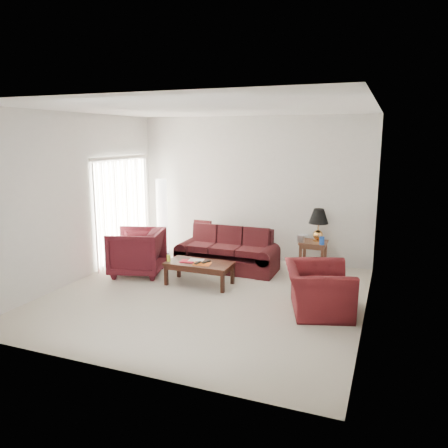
% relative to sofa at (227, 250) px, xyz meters
% --- Properties ---
extents(floor, '(5.00, 5.00, 0.00)m').
position_rel_sofa_xyz_m(floor, '(0.18, -1.48, -0.40)').
color(floor, '#BAB09F').
rests_on(floor, ground).
extents(blinds, '(0.10, 2.00, 2.16)m').
position_rel_sofa_xyz_m(blinds, '(-2.24, -0.18, 0.68)').
color(blinds, silver).
rests_on(blinds, ground).
extents(sofa, '(2.01, 1.00, 0.80)m').
position_rel_sofa_xyz_m(sofa, '(0.00, 0.00, 0.00)').
color(sofa, black).
rests_on(sofa, ground).
extents(throw_pillow, '(0.38, 0.18, 0.39)m').
position_rel_sofa_xyz_m(throw_pillow, '(-0.80, 0.61, 0.24)').
color(throw_pillow, black).
rests_on(throw_pillow, sofa).
extents(end_table, '(0.54, 0.54, 0.56)m').
position_rel_sofa_xyz_m(end_table, '(1.56, 0.67, -0.12)').
color(end_table, '#453118').
rests_on(end_table, ground).
extents(table_lamp, '(0.47, 0.47, 0.64)m').
position_rel_sofa_xyz_m(table_lamp, '(1.63, 0.74, 0.48)').
color(table_lamp, gold).
rests_on(table_lamp, end_table).
extents(clock, '(0.14, 0.09, 0.13)m').
position_rel_sofa_xyz_m(clock, '(1.34, 0.53, 0.23)').
color(clock, silver).
rests_on(clock, end_table).
extents(blue_canister, '(0.12, 0.12, 0.15)m').
position_rel_sofa_xyz_m(blue_canister, '(1.75, 0.48, 0.24)').
color(blue_canister, '#1B48AF').
rests_on(blue_canister, end_table).
extents(picture_frame, '(0.15, 0.19, 0.06)m').
position_rel_sofa_xyz_m(picture_frame, '(1.37, 0.80, 0.25)').
color(picture_frame, silver).
rests_on(picture_frame, end_table).
extents(floor_lamp, '(0.29, 0.29, 1.69)m').
position_rel_sofa_xyz_m(floor_lamp, '(-1.76, 0.59, 0.45)').
color(floor_lamp, white).
rests_on(floor_lamp, ground).
extents(armchair_left, '(1.18, 1.16, 0.87)m').
position_rel_sofa_xyz_m(armchair_left, '(-1.49, -0.88, 0.04)').
color(armchair_left, '#3C0D14').
rests_on(armchair_left, ground).
extents(armchair_right, '(1.22, 1.31, 0.70)m').
position_rel_sofa_xyz_m(armchair_right, '(2.01, -1.47, -0.05)').
color(armchair_right, '#481014').
rests_on(armchair_right, ground).
extents(coffee_table, '(1.29, 0.93, 0.41)m').
position_rel_sofa_xyz_m(coffee_table, '(-0.14, -1.00, -0.19)').
color(coffee_table, black).
rests_on(coffee_table, ground).
extents(magazine_red, '(0.27, 0.21, 0.01)m').
position_rel_sofa_xyz_m(magazine_red, '(-0.36, -1.03, 0.02)').
color(magazine_red, red).
rests_on(magazine_red, coffee_table).
extents(magazine_white, '(0.29, 0.23, 0.01)m').
position_rel_sofa_xyz_m(magazine_white, '(-0.24, -0.92, 0.02)').
color(magazine_white, silver).
rests_on(magazine_white, coffee_table).
extents(magazine_orange, '(0.33, 0.27, 0.02)m').
position_rel_sofa_xyz_m(magazine_orange, '(-0.05, -1.09, 0.02)').
color(magazine_orange, '#BE4F16').
rests_on(magazine_orange, coffee_table).
extents(remote_a, '(0.06, 0.17, 0.02)m').
position_rel_sofa_xyz_m(remote_a, '(-0.12, -1.11, 0.04)').
color(remote_a, black).
rests_on(remote_a, coffee_table).
extents(remote_b, '(0.11, 0.19, 0.02)m').
position_rel_sofa_xyz_m(remote_b, '(-0.01, -1.01, 0.04)').
color(remote_b, black).
rests_on(remote_b, coffee_table).
extents(yellow_glass, '(0.07, 0.07, 0.12)m').
position_rel_sofa_xyz_m(yellow_glass, '(-0.68, -1.12, 0.07)').
color(yellow_glass, '#EDFF38').
rests_on(yellow_glass, coffee_table).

